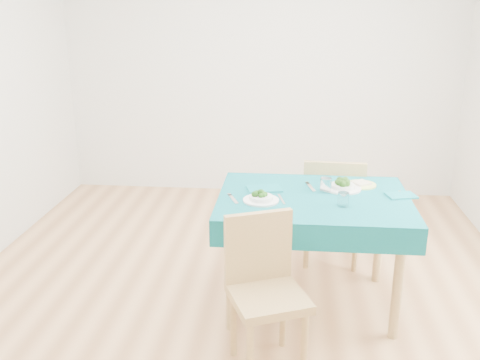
# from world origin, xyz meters

# --- Properties ---
(room_shell) EXTENTS (4.02, 4.52, 2.73)m
(room_shell) POSITION_xyz_m (0.00, 0.00, 1.35)
(room_shell) COLOR #A77345
(room_shell) RESTS_ON ground
(table) EXTENTS (1.19, 0.90, 0.76)m
(table) POSITION_xyz_m (0.47, -0.01, 0.38)
(table) COLOR #085259
(table) RESTS_ON ground
(chair_near) EXTENTS (0.51, 0.53, 0.95)m
(chair_near) POSITION_xyz_m (0.22, -0.70, 0.48)
(chair_near) COLOR #9C7B49
(chair_near) RESTS_ON ground
(chair_far) EXTENTS (0.46, 0.50, 1.10)m
(chair_far) POSITION_xyz_m (0.64, 0.66, 0.55)
(chair_far) COLOR #9C7B49
(chair_far) RESTS_ON ground
(bowl_near) EXTENTS (0.22, 0.22, 0.07)m
(bowl_near) POSITION_xyz_m (0.14, -0.12, 0.79)
(bowl_near) COLOR white
(bowl_near) RESTS_ON table
(bowl_far) EXTENTS (0.24, 0.24, 0.07)m
(bowl_far) POSITION_xyz_m (0.66, 0.15, 0.79)
(bowl_far) COLOR white
(bowl_far) RESTS_ON table
(fork_near) EXTENTS (0.09, 0.17, 0.00)m
(fork_near) POSITION_xyz_m (-0.03, -0.11, 0.76)
(fork_near) COLOR silver
(fork_near) RESTS_ON table
(knife_near) EXTENTS (0.05, 0.18, 0.00)m
(knife_near) POSITION_xyz_m (0.27, -0.08, 0.76)
(knife_near) COLOR silver
(knife_near) RESTS_ON table
(fork_far) EXTENTS (0.07, 0.18, 0.00)m
(fork_far) POSITION_xyz_m (0.45, 0.17, 0.76)
(fork_far) COLOR silver
(fork_far) RESTS_ON table
(knife_far) EXTENTS (0.07, 0.19, 0.00)m
(knife_far) POSITION_xyz_m (1.00, 0.06, 0.76)
(knife_far) COLOR silver
(knife_far) RESTS_ON table
(napkin_near) EXTENTS (0.25, 0.20, 0.01)m
(napkin_near) POSITION_xyz_m (0.15, 0.09, 0.76)
(napkin_near) COLOR #0B5B62
(napkin_near) RESTS_ON table
(napkin_far) EXTENTS (0.20, 0.16, 0.01)m
(napkin_far) POSITION_xyz_m (1.02, 0.05, 0.76)
(napkin_far) COLOR #0B5B62
(napkin_far) RESTS_ON table
(tumbler_center) EXTENTS (0.07, 0.07, 0.09)m
(tumbler_center) POSITION_xyz_m (0.55, 0.09, 0.80)
(tumbler_center) COLOR white
(tumbler_center) RESTS_ON table
(tumbler_side) EXTENTS (0.07, 0.07, 0.09)m
(tumbler_side) POSITION_xyz_m (0.64, -0.17, 0.80)
(tumbler_side) COLOR white
(tumbler_side) RESTS_ON table
(side_plate) EXTENTS (0.20, 0.20, 0.01)m
(side_plate) POSITION_xyz_m (0.79, 0.24, 0.76)
(side_plate) COLOR #CAE16E
(side_plate) RESTS_ON table
(bread_slice) EXTENTS (0.14, 0.14, 0.01)m
(bread_slice) POSITION_xyz_m (0.79, 0.24, 0.78)
(bread_slice) COLOR beige
(bread_slice) RESTS_ON side_plate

